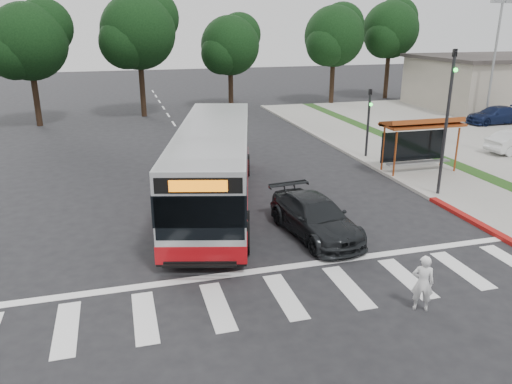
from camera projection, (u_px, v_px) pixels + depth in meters
name	position (u px, v px, depth m)	size (l,w,h in m)	color
ground	(243.00, 231.00, 19.04)	(140.00, 140.00, 0.00)	black
sidewalk_east	(391.00, 157.00, 29.13)	(4.00, 40.00, 0.12)	gray
curb_east	(360.00, 160.00, 28.61)	(0.30, 40.00, 0.15)	#9E9991
curb_east_red	(478.00, 224.00, 19.50)	(0.32, 6.00, 0.15)	maroon
commercial_building	(498.00, 83.00, 46.05)	(14.00, 10.00, 4.40)	#A69C8B
building_roof_cap	(502.00, 57.00, 45.30)	(14.60, 10.60, 0.30)	#383330
crosswalk_ladder	(285.00, 296.00, 14.48)	(18.00, 2.60, 0.01)	silver
bus_shelter	(421.00, 129.00, 25.70)	(4.20, 1.60, 2.86)	#933F18
traffic_signal_ne_tall	(448.00, 111.00, 21.61)	(0.18, 0.37, 6.50)	black
traffic_signal_ne_short	(369.00, 116.00, 28.43)	(0.18, 0.37, 4.00)	black
lot_light_mid	(496.00, 45.00, 37.85)	(1.90, 0.35, 9.01)	gray
tree_ne_a	(335.00, 35.00, 46.66)	(6.16, 5.74, 9.30)	black
tree_ne_b	(391.00, 29.00, 50.11)	(6.16, 5.74, 10.02)	black
tree_north_a	(139.00, 30.00, 40.07)	(6.60, 6.15, 10.17)	black
tree_north_b	(231.00, 45.00, 44.33)	(5.72, 5.33, 8.43)	black
tree_north_c	(29.00, 40.00, 36.39)	(6.16, 5.74, 9.30)	black
transit_bus	(214.00, 167.00, 21.34)	(2.84, 13.09, 3.38)	silver
pedestrian	(423.00, 283.00, 13.58)	(0.60, 0.39, 1.63)	white
dark_sedan	(315.00, 217.00, 18.45)	(2.00, 4.91, 1.42)	black
parked_car_3	(495.00, 115.00, 38.40)	(1.86, 4.57, 1.33)	#121C3F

